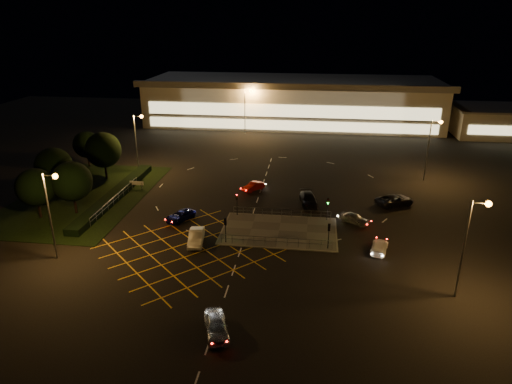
# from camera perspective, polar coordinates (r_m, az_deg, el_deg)

# --- Properties ---
(ground) EXTENTS (180.00, 180.00, 0.00)m
(ground) POSITION_cam_1_polar(r_m,az_deg,el_deg) (59.46, 1.12, -3.98)
(ground) COLOR black
(ground) RESTS_ON ground
(pedestrian_island) EXTENTS (14.00, 9.00, 0.12)m
(pedestrian_island) POSITION_cam_1_polar(r_m,az_deg,el_deg) (57.47, 2.89, -4.87)
(pedestrian_island) COLOR #4C4944
(pedestrian_island) RESTS_ON ground
(grass_verge) EXTENTS (18.00, 30.00, 0.08)m
(grass_verge) POSITION_cam_1_polar(r_m,az_deg,el_deg) (72.95, -20.73, -0.49)
(grass_verge) COLOR black
(grass_verge) RESTS_ON ground
(hedge) EXTENTS (2.00, 26.00, 1.00)m
(hedge) POSITION_cam_1_polar(r_m,az_deg,el_deg) (70.61, -17.19, -0.35)
(hedge) COLOR black
(hedge) RESTS_ON ground
(supermarket) EXTENTS (72.00, 26.50, 10.50)m
(supermarket) POSITION_cam_1_polar(r_m,az_deg,el_deg) (117.32, 4.59, 11.32)
(supermarket) COLOR beige
(supermarket) RESTS_ON ground
(retail_unit_a) EXTENTS (18.80, 14.80, 6.35)m
(retail_unit_a) POSITION_cam_1_polar(r_m,az_deg,el_deg) (116.84, 27.69, 7.90)
(retail_unit_a) COLOR beige
(retail_unit_a) RESTS_ON ground
(streetlight_sw) EXTENTS (1.78, 0.56, 10.03)m
(streetlight_sw) POSITION_cam_1_polar(r_m,az_deg,el_deg) (53.13, -24.20, -1.39)
(streetlight_sw) COLOR slate
(streetlight_sw) RESTS_ON ground
(streetlight_se) EXTENTS (1.78, 0.56, 10.03)m
(streetlight_se) POSITION_cam_1_polar(r_m,az_deg,el_deg) (46.09, 25.28, -4.95)
(streetlight_se) COLOR slate
(streetlight_se) RESTS_ON ground
(streetlight_nw) EXTENTS (1.78, 0.56, 10.03)m
(streetlight_nw) POSITION_cam_1_polar(r_m,az_deg,el_deg) (79.54, -14.57, 6.90)
(streetlight_nw) COLOR slate
(streetlight_nw) RESTS_ON ground
(streetlight_ne) EXTENTS (1.78, 0.56, 10.03)m
(streetlight_ne) POSITION_cam_1_polar(r_m,az_deg,el_deg) (78.10, 21.12, 5.89)
(streetlight_ne) COLOR slate
(streetlight_ne) RESTS_ON ground
(streetlight_far_left) EXTENTS (1.78, 0.56, 10.03)m
(streetlight_far_left) POSITION_cam_1_polar(r_m,az_deg,el_deg) (104.36, -1.17, 10.85)
(streetlight_far_left) COLOR slate
(streetlight_far_left) RESTS_ON ground
(streetlight_far_right) EXTENTS (1.78, 0.56, 10.03)m
(streetlight_far_right) POSITION_cam_1_polar(r_m,az_deg,el_deg) (108.02, 20.82, 9.85)
(streetlight_far_right) COLOR slate
(streetlight_far_right) RESTS_ON ground
(signal_sw) EXTENTS (0.28, 0.30, 3.15)m
(signal_sw) POSITION_cam_1_polar(r_m,az_deg,el_deg) (53.65, -3.84, -4.14)
(signal_sw) COLOR black
(signal_sw) RESTS_ON pedestrian_island
(signal_se) EXTENTS (0.28, 0.30, 3.15)m
(signal_se) POSITION_cam_1_polar(r_m,az_deg,el_deg) (52.79, 9.10, -4.82)
(signal_se) COLOR black
(signal_se) RESTS_ON pedestrian_island
(signal_nw) EXTENTS (0.28, 0.30, 3.15)m
(signal_nw) POSITION_cam_1_polar(r_m,az_deg,el_deg) (60.84, -2.40, -0.96)
(signal_nw) COLOR black
(signal_nw) RESTS_ON pedestrian_island
(signal_ne) EXTENTS (0.28, 0.30, 3.15)m
(signal_ne) POSITION_cam_1_polar(r_m,az_deg,el_deg) (60.08, 8.96, -1.50)
(signal_ne) COLOR black
(signal_ne) RESTS_ON pedestrian_island
(tree_a) EXTENTS (5.04, 5.04, 6.86)m
(tree_a) POSITION_cam_1_polar(r_m,az_deg,el_deg) (66.14, -25.85, 0.52)
(tree_a) COLOR black
(tree_a) RESTS_ON ground
(tree_b) EXTENTS (5.40, 5.40, 7.35)m
(tree_b) POSITION_cam_1_polar(r_m,az_deg,el_deg) (73.47, -23.95, 3.01)
(tree_b) COLOR black
(tree_b) RESTS_ON ground
(tree_c) EXTENTS (5.76, 5.76, 7.84)m
(tree_c) POSITION_cam_1_polar(r_m,az_deg,el_deg) (78.19, -18.55, 5.01)
(tree_c) COLOR black
(tree_c) RESTS_ON ground
(tree_d) EXTENTS (4.68, 4.68, 6.37)m
(tree_d) POSITION_cam_1_polar(r_m,az_deg,el_deg) (86.26, -20.42, 5.58)
(tree_d) COLOR black
(tree_d) RESTS_ON ground
(tree_e) EXTENTS (5.40, 5.40, 7.35)m
(tree_e) POSITION_cam_1_polar(r_m,az_deg,el_deg) (65.58, -22.05, 1.24)
(tree_e) COLOR black
(tree_e) RESTS_ON ground
(car_near_silver) EXTENTS (3.25, 4.94, 1.56)m
(car_near_silver) POSITION_cam_1_polar(r_m,az_deg,el_deg) (40.35, -5.00, -16.29)
(car_near_silver) COLOR silver
(car_near_silver) RESTS_ON ground
(car_queue_white) EXTENTS (2.29, 4.86, 1.54)m
(car_queue_white) POSITION_cam_1_polar(r_m,az_deg,el_deg) (54.75, -7.49, -5.60)
(car_queue_white) COLOR silver
(car_queue_white) RESTS_ON ground
(car_left_blue) EXTENTS (3.90, 4.85, 1.23)m
(car_left_blue) POSITION_cam_1_polar(r_m,az_deg,el_deg) (61.03, -9.44, -2.96)
(car_left_blue) COLOR #0C0F4B
(car_left_blue) RESTS_ON ground
(car_far_dkgrey) EXTENTS (3.07, 5.64, 1.55)m
(car_far_dkgrey) POSITION_cam_1_polar(r_m,az_deg,el_deg) (65.54, 6.57, -0.92)
(car_far_dkgrey) COLOR black
(car_far_dkgrey) RESTS_ON ground
(car_right_silver) EXTENTS (4.31, 3.50, 1.38)m
(car_right_silver) POSITION_cam_1_polar(r_m,az_deg,el_deg) (60.63, 12.19, -3.25)
(car_right_silver) COLOR #ABACB2
(car_right_silver) RESTS_ON ground
(car_circ_red) EXTENTS (3.44, 3.84, 1.27)m
(car_circ_red) POSITION_cam_1_polar(r_m,az_deg,el_deg) (70.41, -0.34, 0.70)
(car_circ_red) COLOR #96110A
(car_circ_red) RESTS_ON ground
(car_east_grey) EXTENTS (6.12, 4.93, 1.55)m
(car_east_grey) POSITION_cam_1_polar(r_m,az_deg,el_deg) (67.76, 16.94, -0.98)
(car_east_grey) COLOR black
(car_east_grey) RESTS_ON ground
(car_approach_white) EXTENTS (2.67, 4.52, 1.23)m
(car_approach_white) POSITION_cam_1_polar(r_m,az_deg,el_deg) (54.33, 15.17, -6.62)
(car_approach_white) COLOR white
(car_approach_white) RESTS_ON ground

